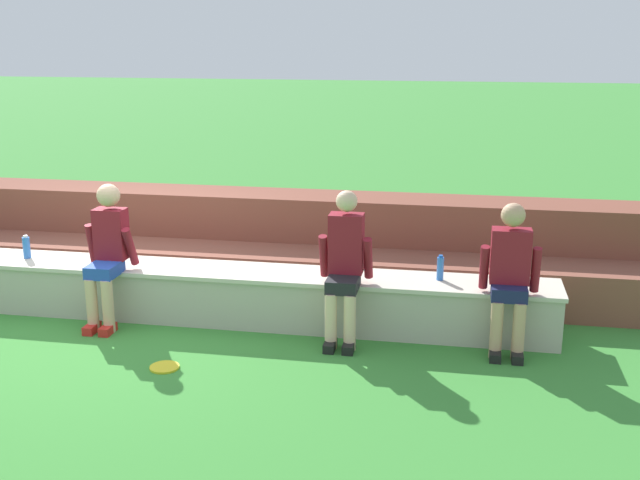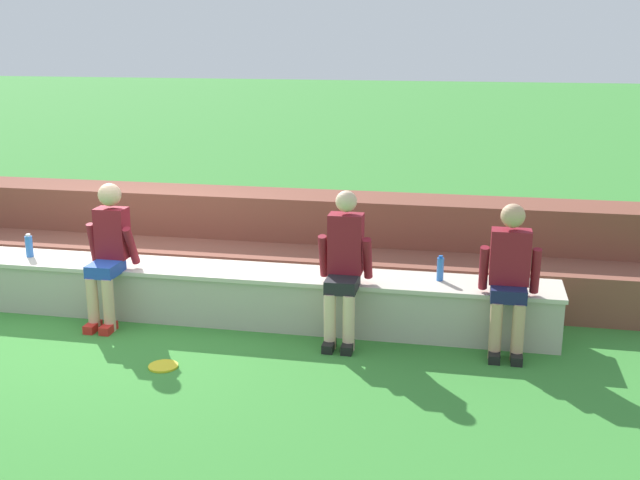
# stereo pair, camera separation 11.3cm
# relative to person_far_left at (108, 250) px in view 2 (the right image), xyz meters

# --- Properties ---
(ground_plane) EXTENTS (80.00, 80.00, 0.00)m
(ground_plane) POSITION_rel_person_far_left_xyz_m (-0.08, 0.01, -0.74)
(ground_plane) COLOR #388433
(stone_seating_wall) EXTENTS (8.77, 0.60, 0.53)m
(stone_seating_wall) POSITION_rel_person_far_left_xyz_m (-0.08, 0.29, -0.46)
(stone_seating_wall) COLOR #B7AF9E
(stone_seating_wall) RESTS_ON ground
(brick_bleachers) EXTENTS (11.20, 1.34, 0.99)m
(brick_bleachers) POSITION_rel_person_far_left_xyz_m (-0.08, 1.55, -0.32)
(brick_bleachers) COLOR brown
(brick_bleachers) RESTS_ON ground
(person_far_left) EXTENTS (0.48, 0.61, 1.38)m
(person_far_left) POSITION_rel_person_far_left_xyz_m (0.00, 0.00, 0.00)
(person_far_left) COLOR #DBAD89
(person_far_left) RESTS_ON ground
(person_left_of_center) EXTENTS (0.49, 0.57, 1.40)m
(person_left_of_center) POSITION_rel_person_far_left_xyz_m (2.32, -0.02, -0.00)
(person_left_of_center) COLOR beige
(person_left_of_center) RESTS_ON ground
(person_center) EXTENTS (0.52, 0.49, 1.35)m
(person_center) POSITION_rel_person_far_left_xyz_m (3.79, -0.01, -0.01)
(person_center) COLOR tan
(person_center) RESTS_ON ground
(water_bottle_near_left) EXTENTS (0.06, 0.06, 0.24)m
(water_bottle_near_left) POSITION_rel_person_far_left_xyz_m (3.18, 0.34, -0.10)
(water_bottle_near_left) COLOR blue
(water_bottle_near_left) RESTS_ON stone_seating_wall
(water_bottle_mid_right) EXTENTS (0.08, 0.08, 0.24)m
(water_bottle_mid_right) POSITION_rel_person_far_left_xyz_m (-1.04, 0.30, -0.10)
(water_bottle_mid_right) COLOR blue
(water_bottle_mid_right) RESTS_ON stone_seating_wall
(frisbee) EXTENTS (0.25, 0.25, 0.02)m
(frisbee) POSITION_rel_person_far_left_xyz_m (0.91, -0.93, -0.73)
(frisbee) COLOR yellow
(frisbee) RESTS_ON ground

